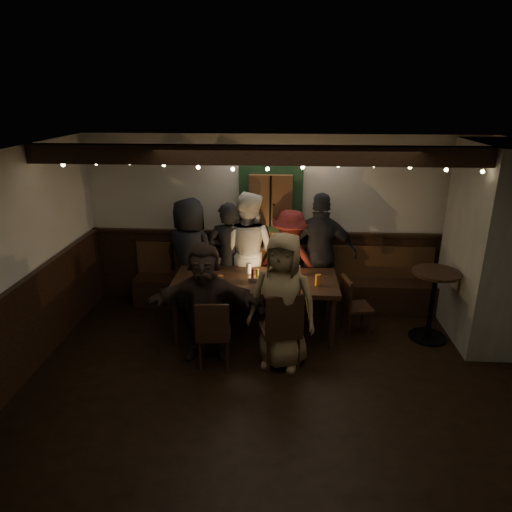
# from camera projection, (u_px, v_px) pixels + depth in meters

# --- Properties ---
(room) EXTENTS (6.02, 5.01, 2.62)m
(room) POSITION_uv_depth(u_px,v_px,m) (364.00, 261.00, 5.98)
(room) COLOR black
(room) RESTS_ON ground
(dining_table) EXTENTS (2.21, 0.95, 0.96)m
(dining_table) POSITION_uv_depth(u_px,v_px,m) (255.00, 284.00, 6.16)
(dining_table) COLOR black
(dining_table) RESTS_ON ground
(chair_near_left) EXTENTS (0.43, 0.43, 0.88)m
(chair_near_left) POSITION_uv_depth(u_px,v_px,m) (213.00, 330.00, 5.42)
(chair_near_left) COLOR black
(chair_near_left) RESTS_ON ground
(chair_near_right) EXTENTS (0.55, 0.55, 1.00)m
(chair_near_right) POSITION_uv_depth(u_px,v_px,m) (282.00, 326.00, 5.37)
(chair_near_right) COLOR black
(chair_near_right) RESTS_ON ground
(chair_end) EXTENTS (0.44, 0.44, 0.82)m
(chair_end) POSITION_uv_depth(u_px,v_px,m) (352.00, 302.00, 6.23)
(chair_end) COLOR black
(chair_end) RESTS_ON ground
(high_top) EXTENTS (0.61, 0.61, 0.98)m
(high_top) POSITION_uv_depth(u_px,v_px,m) (433.00, 297.00, 6.03)
(high_top) COLOR black
(high_top) RESTS_ON ground
(person_a) EXTENTS (0.99, 0.81, 1.74)m
(person_a) POSITION_uv_depth(u_px,v_px,m) (190.00, 256.00, 6.77)
(person_a) COLOR black
(person_a) RESTS_ON ground
(person_b) EXTENTS (0.63, 0.42, 1.69)m
(person_b) POSITION_uv_depth(u_px,v_px,m) (229.00, 258.00, 6.77)
(person_b) COLOR black
(person_b) RESTS_ON ground
(person_c) EXTENTS (1.06, 0.94, 1.82)m
(person_c) POSITION_uv_depth(u_px,v_px,m) (247.00, 252.00, 6.84)
(person_c) COLOR silver
(person_c) RESTS_ON ground
(person_d) EXTENTS (1.14, 0.86, 1.56)m
(person_d) POSITION_uv_depth(u_px,v_px,m) (290.00, 261.00, 6.83)
(person_d) COLOR #591919
(person_d) RESTS_ON ground
(person_e) EXTENTS (1.10, 0.52, 1.82)m
(person_e) POSITION_uv_depth(u_px,v_px,m) (320.00, 254.00, 6.75)
(person_e) COLOR black
(person_e) RESTS_ON ground
(person_f) EXTENTS (1.41, 0.50, 1.51)m
(person_f) POSITION_uv_depth(u_px,v_px,m) (205.00, 302.00, 5.55)
(person_f) COLOR black
(person_f) RESTS_ON ground
(person_g) EXTENTS (0.93, 0.72, 1.68)m
(person_g) POSITION_uv_depth(u_px,v_px,m) (282.00, 301.00, 5.37)
(person_g) COLOR olive
(person_g) RESTS_ON ground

